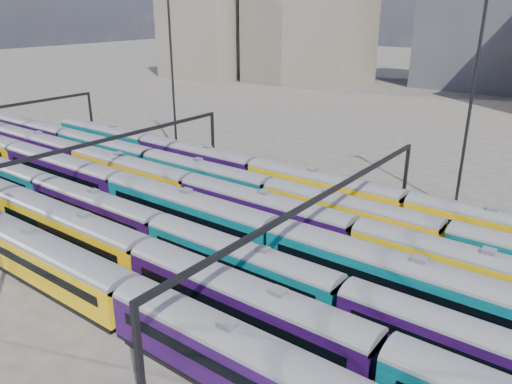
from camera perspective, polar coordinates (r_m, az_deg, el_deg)
The scene contains 12 objects.
ground at distance 50.60m, azimuth -2.93°, elevation -6.35°, with size 500.00×500.00×0.00m, color #413B37.
rake_0 at distance 31.92m, azimuth -1.14°, elevation -18.46°, with size 152.74×3.19×5.38m.
rake_1 at distance 43.91m, azimuth -12.75°, elevation -7.25°, with size 129.12×3.15×5.31m.
rake_2 at distance 43.15m, azimuth -2.09°, elevation -7.56°, with size 139.16×2.91×4.89m.
rake_3 at distance 61.08m, azimuth -15.48°, elevation 0.71°, with size 134.01×3.27×5.51m.
rake_4 at distance 59.36m, azimuth -7.63°, elevation 0.59°, with size 128.41×3.13×5.28m.
rake_5 at distance 58.17m, azimuth 1.47°, elevation 0.19°, with size 121.58×2.97×4.99m.
rake_6 at distance 56.06m, azimuth 16.73°, elevation -1.48°, with size 123.62×3.01×5.08m.
gantry_1 at distance 62.12m, azimuth -17.43°, elevation 4.62°, with size 0.35×40.35×8.03m.
gantry_2 at distance 42.57m, azimuth 7.32°, elevation -1.85°, with size 0.35×40.35×8.03m.
mast_1 at distance 82.21m, azimuth -9.61°, elevation 14.11°, with size 1.40×0.50×25.60m.
mast_3 at distance 60.77m, azimuth 23.52°, elevation 10.48°, with size 1.40×0.50×25.60m.
Camera 1 is at (29.12, -34.41, 22.97)m, focal length 35.00 mm.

